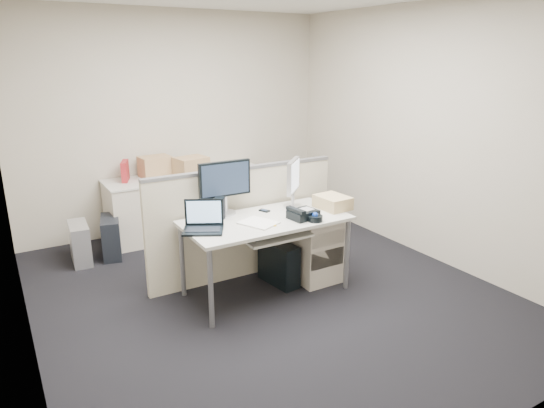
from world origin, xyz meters
TOP-DOWN VIEW (x-y plane):
  - floor at (0.00, 0.00)m, footprint 4.00×4.50m
  - wall_back at (0.00, 2.25)m, footprint 4.00×0.02m
  - wall_front at (0.00, -2.25)m, footprint 4.00×0.02m
  - wall_left at (-2.00, 0.00)m, footprint 0.02×4.50m
  - wall_right at (2.00, 0.00)m, footprint 0.02×4.50m
  - desk at (0.00, 0.00)m, footprint 1.50×0.75m
  - keyboard_tray at (0.00, -0.18)m, footprint 0.62×0.32m
  - drawer_pedestal at (0.55, 0.05)m, footprint 0.40×0.55m
  - cubicle_partition at (0.00, 0.45)m, footprint 2.00×0.06m
  - back_counter at (0.00, 1.93)m, footprint 2.00×0.60m
  - monitor_main at (-0.25, 0.32)m, footprint 0.51×0.20m
  - monitor_small at (0.41, 0.18)m, footprint 0.40×0.40m
  - laptop at (-0.62, -0.02)m, footprint 0.41×0.38m
  - trackball at (0.35, -0.28)m, footprint 0.15×0.15m
  - desk_phone at (0.30, -0.16)m, footprint 0.27×0.23m
  - paper_stack at (-0.12, -0.08)m, footprint 0.35×0.38m
  - sticky_pad at (-0.05, -0.18)m, footprint 0.09×0.09m
  - travel_mug at (-0.35, 0.22)m, footprint 0.10×0.10m
  - banana at (0.28, -0.15)m, footprint 0.14×0.14m
  - cellphone at (0.10, 0.20)m, footprint 0.09×0.12m
  - manila_folders at (0.72, -0.05)m, footprint 0.28×0.34m
  - keyboard at (-0.05, -0.14)m, footprint 0.41×0.20m
  - pc_tower_desk at (0.20, 0.10)m, footprint 0.24×0.47m
  - pc_tower_spare_dark at (-1.05, 1.63)m, footprint 0.29×0.51m
  - pc_tower_spare_silver at (-1.38, 1.63)m, footprint 0.22×0.47m
  - cardboard_box_left at (-0.37, 2.05)m, footprint 0.38×0.30m
  - cardboard_box_right at (0.00, 1.81)m, footprint 0.41×0.35m
  - red_binder at (-0.74, 2.03)m, footprint 0.16×0.28m

SIDE VIEW (x-z plane):
  - floor at x=0.00m, z-range -0.01..0.00m
  - pc_tower_desk at x=0.20m, z-range 0.00..0.42m
  - pc_tower_spare_silver at x=-1.38m, z-range 0.00..0.43m
  - pc_tower_spare_dark at x=-1.05m, z-range 0.00..0.44m
  - drawer_pedestal at x=0.55m, z-range 0.00..0.65m
  - back_counter at x=0.00m, z-range 0.00..0.72m
  - cubicle_partition at x=0.00m, z-range 0.00..1.10m
  - keyboard_tray at x=0.00m, z-range 0.61..0.63m
  - keyboard at x=-0.05m, z-range 0.63..0.65m
  - desk at x=0.00m, z-range 0.30..1.03m
  - sticky_pad at x=-0.05m, z-range 0.73..0.74m
  - paper_stack at x=-0.12m, z-range 0.73..0.74m
  - cellphone at x=0.10m, z-range 0.73..0.74m
  - banana at x=0.28m, z-range 0.73..0.77m
  - trackball at x=0.35m, z-range 0.73..0.78m
  - desk_phone at x=0.30m, z-range 0.73..0.81m
  - manila_folders at x=0.72m, z-range 0.73..0.85m
  - travel_mug at x=-0.35m, z-range 0.73..0.92m
  - red_binder at x=-0.74m, z-range 0.72..0.97m
  - cardboard_box_right at x=0.00m, z-range 0.72..0.98m
  - cardboard_box_left at x=-0.37m, z-range 0.72..0.99m
  - laptop at x=-0.62m, z-range 0.73..0.98m
  - monitor_small at x=0.41m, z-range 0.73..1.20m
  - monitor_main at x=-0.25m, z-range 0.73..1.24m
  - wall_back at x=0.00m, z-range 0.00..2.70m
  - wall_front at x=0.00m, z-range 0.00..2.70m
  - wall_left at x=-2.00m, z-range 0.00..2.70m
  - wall_right at x=2.00m, z-range 0.00..2.70m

